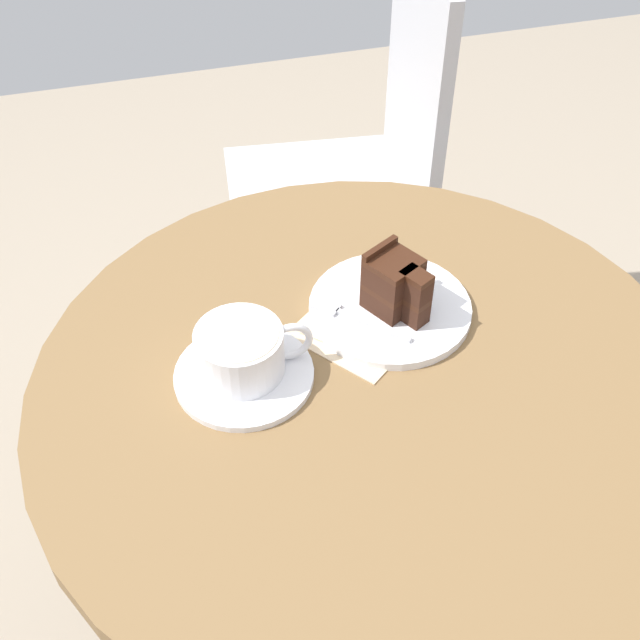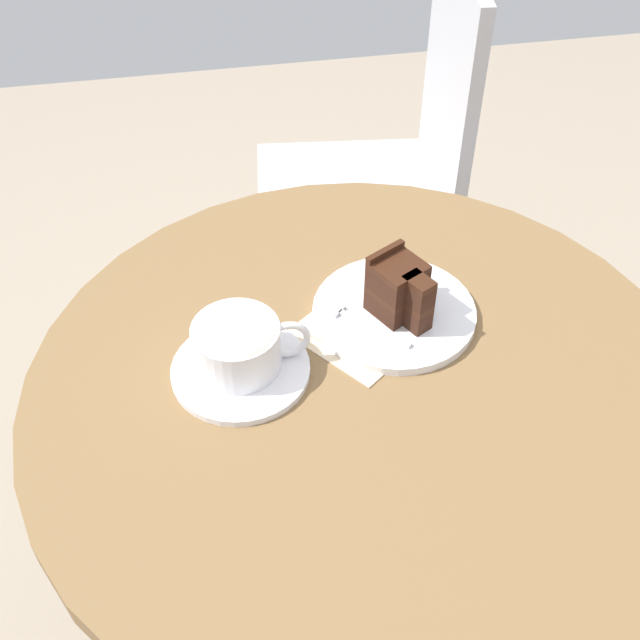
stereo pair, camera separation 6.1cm
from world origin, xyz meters
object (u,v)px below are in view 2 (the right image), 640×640
Objects in this scene: teaspoon at (244,339)px; cake_slice at (400,289)px; fork at (352,318)px; napkin at (365,326)px; cake_plate at (394,312)px; saucer at (241,370)px; coffee_cup at (239,345)px; cafe_chair at (397,158)px.

cake_slice is (0.20, 0.01, 0.04)m from teaspoon.
fork is 0.02m from napkin.
cake_plate is at bearing 116.53° from cake_slice.
cake_plate reaches higher than saucer.
saucer is 0.04m from coffee_cup.
cafe_chair is at bearing 42.09° from teaspoon.
coffee_cup is 1.52× the size of cake_slice.
coffee_cup is (0.00, 0.01, 0.04)m from saucer.
teaspoon reaches higher than saucer.
saucer is 0.16m from fork.
saucer is 0.76m from cafe_chair.
cake_plate reaches higher than napkin.
cake_slice is 0.07m from fork.
saucer is 0.21m from cake_plate.
fork is at bearing 17.50° from coffee_cup.
saucer is 0.05m from teaspoon.
napkin is (0.15, 0.00, -0.01)m from teaspoon.
saucer is at bearing -164.76° from cake_slice.
saucer is at bearing 65.76° from fork.
teaspoon is (0.01, 0.04, 0.01)m from saucer.
coffee_cup is 0.67× the size of cake_plate.
cake_plate is 0.23× the size of cafe_chair.
teaspoon is at bearing 77.26° from saucer.
saucer reaches higher than napkin.
coffee_cup is at bearing -166.48° from cake_slice.
fork is 0.55× the size of napkin.
cafe_chair is at bearing -64.50° from fork.
cake_slice is 0.10× the size of cafe_chair.
cake_slice is at bearing -63.47° from cake_plate.
napkin is at bearing -15.79° from teaspoon.
coffee_cup reaches higher than napkin.
teaspoon is 0.48× the size of cake_plate.
teaspoon reaches higher than napkin.
cafe_chair reaches higher than napkin.
napkin is at bearing -168.69° from cake_slice.
napkin is at bearing -152.95° from fork.
cake_plate is (0.19, 0.02, -0.01)m from teaspoon.
teaspoon is 0.50× the size of napkin.
teaspoon is at bearing 76.37° from coffee_cup.
cake_slice reaches higher than napkin.
coffee_cup is 0.16m from fork.
cafe_chair is (0.21, 0.60, -0.16)m from napkin.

